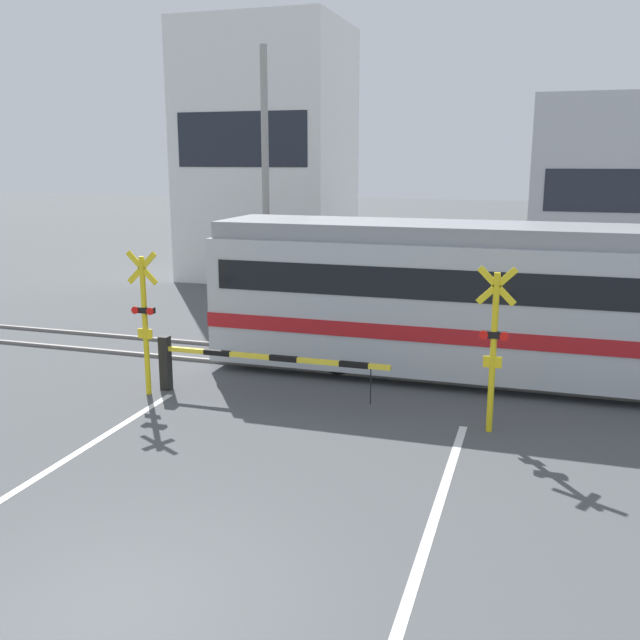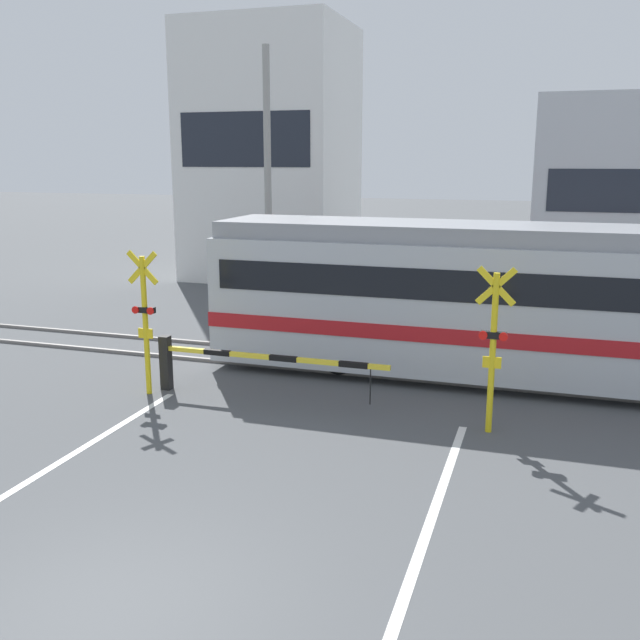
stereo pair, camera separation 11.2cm
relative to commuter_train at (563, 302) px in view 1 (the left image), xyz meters
The scene contains 13 objects.
ground_plane 10.93m from the commuter_train, 115.22° to the right, with size 160.00×160.00×0.00m, color #4C4F51.
rail_track_near 4.97m from the commuter_train, behind, with size 50.00×0.10×0.08m.
rail_track_far 4.97m from the commuter_train, behind, with size 50.00×0.10×0.08m.
road_stripe_right 8.78m from the commuter_train, 100.93° to the right, with size 0.14×10.63×0.01m.
commuter_train is the anchor object (origin of this frame).
crossing_barrier_near 7.11m from the commuter_train, 156.25° to the right, with size 4.86×0.20×1.14m.
crossing_barrier_far 4.08m from the commuter_train, 134.29° to the left, with size 4.86×0.20×1.14m.
crossing_signal_left 8.63m from the commuter_train, 158.17° to the right, with size 0.68×0.15×2.95m.
crossing_signal_right 3.42m from the commuter_train, 110.21° to the right, with size 0.68×0.15×2.95m.
pedestrian 7.37m from the commuter_train, 130.64° to the left, with size 0.38×0.22×1.63m.
building_left_of_street 16.50m from the commuter_train, 133.58° to the left, with size 6.03×5.37×9.81m.
building_right_of_street 12.00m from the commuter_train, 80.91° to the left, with size 5.82×5.37×6.78m.
utility_pole_streetside 10.48m from the commuter_train, 148.70° to the left, with size 0.22×0.22×8.02m.
Camera 1 is at (4.11, -5.68, 4.72)m, focal length 40.00 mm.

